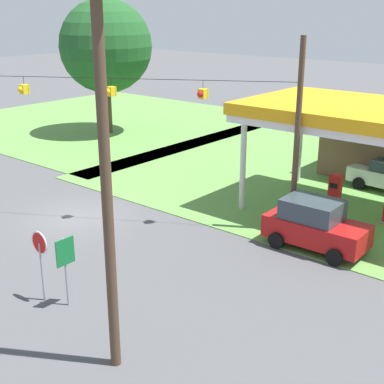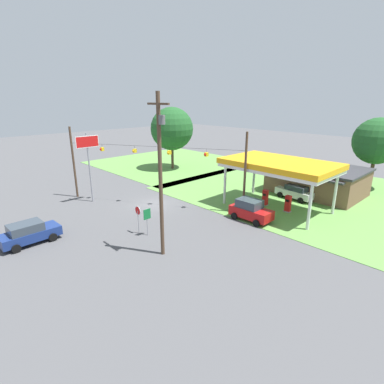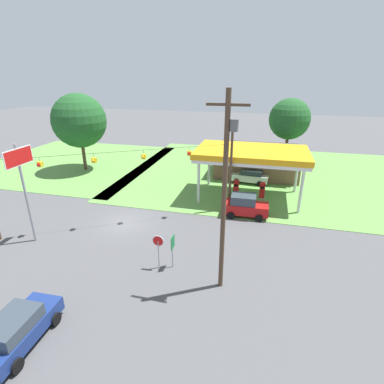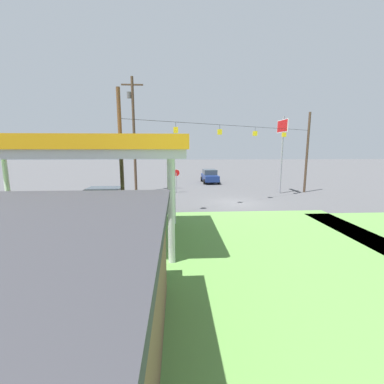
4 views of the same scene
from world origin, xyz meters
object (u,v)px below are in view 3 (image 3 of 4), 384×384
(fuel_pump_near, at_px, (236,189))
(car_at_pumps_front, at_px, (245,205))
(gas_station_canopy, at_px, (252,154))
(gas_station_store, at_px, (257,161))
(stop_sign_overhead, at_px, (21,172))
(utility_pole_main, at_px, (225,189))
(route_sign, at_px, (173,245))
(tree_behind_station, at_px, (290,119))
(car_at_pumps_rear, at_px, (250,176))
(stop_sign_roadside, at_px, (158,245))
(tree_west_verge, at_px, (79,121))
(car_on_crossroad, at_px, (17,329))
(fuel_pump_far, at_px, (262,191))

(fuel_pump_near, xyz_separation_m, car_at_pumps_front, (1.32, -4.56, 0.18))
(gas_station_canopy, bearing_deg, gas_station_store, 87.34)
(stop_sign_overhead, distance_m, utility_pole_main, 15.21)
(route_sign, distance_m, utility_pole_main, 6.03)
(route_sign, xyz_separation_m, tree_behind_station, (8.42, 29.64, 4.43))
(car_at_pumps_rear, bearing_deg, stop_sign_roadside, 80.59)
(stop_sign_roadside, bearing_deg, stop_sign_overhead, -5.34)
(car_at_pumps_front, height_order, stop_sign_roadside, stop_sign_roadside)
(car_at_pumps_front, xyz_separation_m, tree_west_verge, (-22.35, 9.05, 5.55))
(stop_sign_roadside, distance_m, tree_behind_station, 31.66)
(car_on_crossroad, xyz_separation_m, stop_sign_overhead, (-6.20, 8.50, 4.75))
(fuel_pump_far, xyz_separation_m, utility_pole_main, (-2.01, -14.83, 5.66))
(fuel_pump_far, distance_m, tree_west_verge, 24.85)
(utility_pole_main, xyz_separation_m, tree_west_verge, (-21.75, 19.32, 0.06))
(fuel_pump_near, xyz_separation_m, tree_behind_station, (5.66, 15.90, 5.29))
(fuel_pump_far, height_order, route_sign, route_sign)
(gas_station_store, distance_m, car_on_crossroad, 31.63)
(stop_sign_overhead, relative_size, route_sign, 3.23)
(route_sign, bearing_deg, stop_sign_roadside, -161.23)
(gas_station_store, bearing_deg, fuel_pump_far, -83.46)
(gas_station_store, xyz_separation_m, car_on_crossroad, (-9.92, -30.03, -0.79))
(car_at_pumps_rear, height_order, utility_pole_main, utility_pole_main)
(stop_sign_overhead, xyz_separation_m, tree_behind_station, (20.02, 28.94, 0.46))
(gas_station_store, bearing_deg, route_sign, -101.50)
(car_on_crossroad, relative_size, tree_behind_station, 0.50)
(car_at_pumps_front, relative_size, stop_sign_overhead, 0.53)
(car_on_crossroad, bearing_deg, route_sign, -36.52)
(gas_station_canopy, bearing_deg, tree_behind_station, 74.88)
(gas_station_canopy, relative_size, car_at_pumps_front, 2.72)
(gas_station_canopy, height_order, stop_sign_roadside, gas_station_canopy)
(car_on_crossroad, relative_size, stop_sign_overhead, 0.58)
(gas_station_canopy, bearing_deg, tree_west_verge, 168.67)
(stop_sign_overhead, relative_size, tree_west_verge, 0.77)
(fuel_pump_far, bearing_deg, gas_station_canopy, 179.94)
(fuel_pump_far, height_order, car_at_pumps_rear, fuel_pump_far)
(gas_station_canopy, relative_size, fuel_pump_far, 6.22)
(fuel_pump_far, distance_m, route_sign, 14.82)
(gas_station_canopy, bearing_deg, stop_sign_overhead, -140.32)
(stop_sign_roadside, xyz_separation_m, tree_behind_station, (9.32, 29.95, 4.33))
(gas_station_canopy, xyz_separation_m, utility_pole_main, (-0.64, -14.83, 1.80))
(car_on_crossroad, bearing_deg, fuel_pump_far, -28.66)
(tree_west_verge, bearing_deg, gas_station_canopy, -11.33)
(stop_sign_roadside, bearing_deg, gas_station_canopy, -109.68)
(gas_station_store, distance_m, fuel_pump_near, 8.70)
(gas_station_store, height_order, route_sign, gas_station_store)
(fuel_pump_near, height_order, tree_west_verge, tree_west_verge)
(fuel_pump_near, distance_m, car_on_crossroad, 23.04)
(tree_behind_station, bearing_deg, car_on_crossroad, -110.26)
(fuel_pump_near, bearing_deg, tree_west_verge, 167.95)
(stop_sign_roadside, relative_size, stop_sign_overhead, 0.32)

